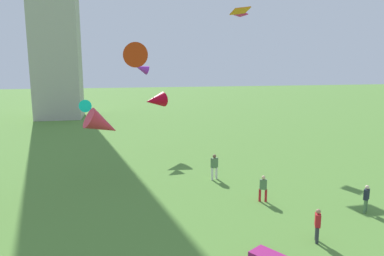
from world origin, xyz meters
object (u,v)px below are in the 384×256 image
object	(u,v)px
person_0	(318,223)
kite_flying_2	(240,11)
kite_flying_1	(132,53)
person_1	(214,165)
kite_flying_5	(85,106)
person_3	(263,187)
kite_flying_3	(155,101)
person_2	(366,197)
kite_flying_4	(241,14)
kite_flying_7	(103,125)
kite_flying_6	(141,68)

from	to	relation	value
person_0	kite_flying_2	distance (m)	21.45
kite_flying_1	person_0	bearing A→B (deg)	138.78
person_1	kite_flying_5	distance (m)	10.71
person_3	kite_flying_3	world-z (taller)	kite_flying_3
person_0	kite_flying_1	xyz separation A→B (m)	(-8.07, 5.18, 7.86)
person_1	person_3	size ratio (longest dim) A/B	1.14
person_3	kite_flying_5	bearing A→B (deg)	162.12
person_2	kite_flying_5	world-z (taller)	kite_flying_5
kite_flying_3	kite_flying_4	size ratio (longest dim) A/B	1.63
kite_flying_2	kite_flying_7	world-z (taller)	kite_flying_2
person_1	kite_flying_7	size ratio (longest dim) A/B	0.61
kite_flying_4	kite_flying_3	bearing A→B (deg)	83.74
kite_flying_1	kite_flying_2	world-z (taller)	kite_flying_2
person_1	kite_flying_6	bearing A→B (deg)	-95.54
kite_flying_2	person_2	bearing A→B (deg)	86.40
person_1	person_2	xyz separation A→B (m)	(6.76, -7.38, -0.15)
kite_flying_6	kite_flying_7	size ratio (longest dim) A/B	0.54
person_2	kite_flying_7	bearing A→B (deg)	-72.05
kite_flying_1	kite_flying_2	size ratio (longest dim) A/B	1.17
person_0	kite_flying_7	distance (m)	15.53
kite_flying_5	kite_flying_6	size ratio (longest dim) A/B	0.93
kite_flying_1	person_1	bearing A→B (deg)	-149.22
person_0	kite_flying_6	world-z (taller)	kite_flying_6
person_3	kite_flying_2	distance (m)	17.45
person_2	kite_flying_3	xyz separation A→B (m)	(-10.02, 16.36, 3.98)
kite_flying_3	kite_flying_5	bearing A→B (deg)	-79.54
kite_flying_4	kite_flying_5	world-z (taller)	kite_flying_4
kite_flying_2	kite_flying_6	distance (m)	10.53
person_2	kite_flying_4	size ratio (longest dim) A/B	1.05
person_3	kite_flying_1	bearing A→B (deg)	-158.68
kite_flying_4	kite_flying_6	world-z (taller)	kite_flying_4
person_3	kite_flying_6	world-z (taller)	kite_flying_6
kite_flying_2	kite_flying_4	distance (m)	3.56
person_1	person_3	world-z (taller)	person_1
kite_flying_4	kite_flying_7	world-z (taller)	kite_flying_4
person_0	person_2	xyz separation A→B (m)	(4.50, 2.55, -0.02)
kite_flying_2	kite_flying_4	xyz separation A→B (m)	(1.19, 3.35, 0.14)
kite_flying_1	kite_flying_3	size ratio (longest dim) A/B	0.85
kite_flying_2	person_0	bearing A→B (deg)	70.63
person_2	kite_flying_6	bearing A→B (deg)	-99.31
kite_flying_6	kite_flying_7	bearing A→B (deg)	-33.45
kite_flying_1	kite_flying_5	distance (m)	10.06
person_3	kite_flying_1	distance (m)	10.90
kite_flying_1	kite_flying_3	xyz separation A→B (m)	(2.56, 13.73, -3.90)
person_0	kite_flying_7	size ratio (longest dim) A/B	0.53
person_1	kite_flying_6	size ratio (longest dim) A/B	1.14
kite_flying_2	kite_flying_5	bearing A→B (deg)	3.03
person_1	kite_flying_1	xyz separation A→B (m)	(-5.81, -4.76, 7.73)
kite_flying_1	kite_flying_7	xyz separation A→B (m)	(-1.89, 6.32, -4.76)
person_0	person_1	world-z (taller)	person_1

